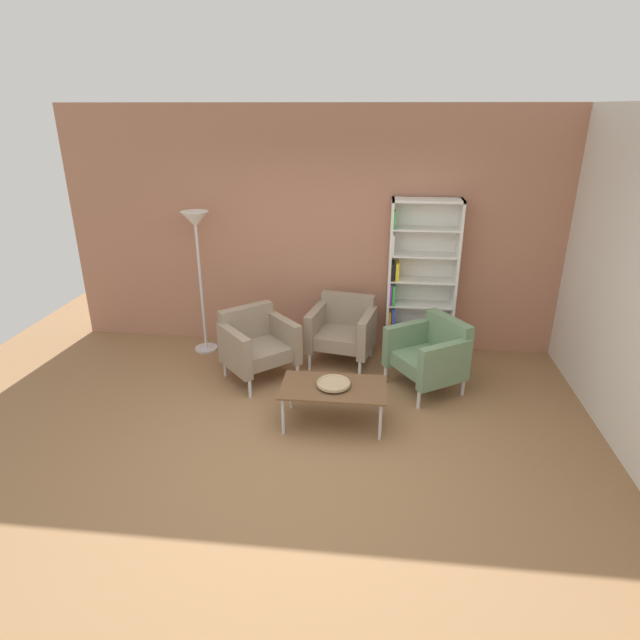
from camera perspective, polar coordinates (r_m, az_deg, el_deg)
ground_plane at (r=4.82m, az=-2.48°, el=-14.29°), size 8.32×8.32×0.00m
brick_back_panel at (r=6.48m, az=0.66°, el=9.53°), size 6.40×0.12×2.90m
bookshelf_tall at (r=6.41m, az=10.50°, el=4.11°), size 0.80×0.30×1.90m
coffee_table_low at (r=5.04m, az=1.47°, el=-7.51°), size 1.00×0.56×0.40m
decorative_bowl at (r=5.01m, az=1.48°, el=-6.85°), size 0.32×0.32×0.05m
armchair_by_bookshelf at (r=5.76m, az=11.84°, el=-3.53°), size 0.93×0.94×0.78m
armchair_corner_red at (r=6.24m, az=2.48°, el=-0.98°), size 0.83×0.78×0.78m
armchair_near_window at (r=5.91m, az=-6.84°, el=-2.49°), size 0.95×0.95×0.78m
floor_lamp_torchiere at (r=6.39m, az=-13.19°, el=8.78°), size 0.32×0.32×1.74m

